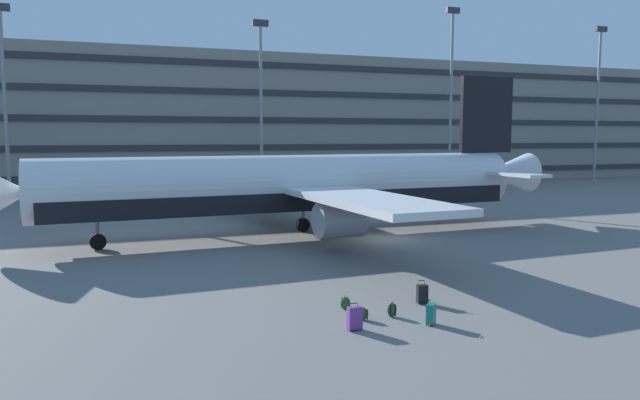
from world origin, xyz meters
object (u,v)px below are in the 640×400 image
(backpack_small, at_px, (363,314))
(airliner, at_px, (300,186))
(suitcase_scuffed, at_px, (431,313))
(suitcase_navy, at_px, (355,318))
(suitcase_black, at_px, (422,294))
(backpack_upright, at_px, (392,310))
(backpack_teal, at_px, (345,304))

(backpack_small, bearing_deg, airliner, 79.17)
(suitcase_scuffed, xyz_separation_m, backpack_small, (-1.95, 1.25, -0.18))
(backpack_small, bearing_deg, suitcase_navy, -127.57)
(suitcase_black, bearing_deg, backpack_upright, -149.19)
(suitcase_scuffed, distance_m, suitcase_navy, 2.68)
(airliner, height_order, backpack_teal, airliner)
(airliner, height_order, backpack_upright, airliner)
(suitcase_navy, bearing_deg, suitcase_scuffed, -7.09)
(backpack_small, bearing_deg, backpack_upright, -0.51)
(backpack_teal, xyz_separation_m, backpack_upright, (1.19, -1.38, 0.02))
(suitcase_black, distance_m, backpack_upright, 2.14)
(suitcase_scuffed, distance_m, backpack_small, 2.32)
(backpack_small, relative_size, backpack_teal, 0.93)
(airliner, relative_size, suitcase_navy, 40.99)
(suitcase_scuffed, relative_size, backpack_upright, 1.54)
(suitcase_navy, bearing_deg, backpack_upright, 26.63)
(suitcase_black, relative_size, backpack_small, 1.88)
(suitcase_navy, height_order, backpack_teal, suitcase_navy)
(suitcase_black, height_order, backpack_upright, suitcase_black)
(airliner, xyz_separation_m, backpack_teal, (-3.42, -16.02, -2.96))
(airliner, xyz_separation_m, backpack_small, (-3.33, -17.39, -2.98))
(suitcase_black, xyz_separation_m, suitcase_navy, (-3.64, -2.00, 0.03))
(suitcase_black, height_order, backpack_small, suitcase_black)
(suitcase_navy, bearing_deg, suitcase_black, 28.78)
(suitcase_navy, relative_size, backpack_small, 1.89)
(backpack_upright, bearing_deg, suitcase_navy, -153.37)
(backpack_upright, bearing_deg, airliner, 82.72)
(suitcase_scuffed, height_order, backpack_teal, suitcase_scuffed)
(suitcase_navy, height_order, backpack_small, suitcase_navy)
(suitcase_black, distance_m, backpack_teal, 3.04)
(airliner, relative_size, backpack_small, 77.29)
(airliner, relative_size, suitcase_scuffed, 43.11)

